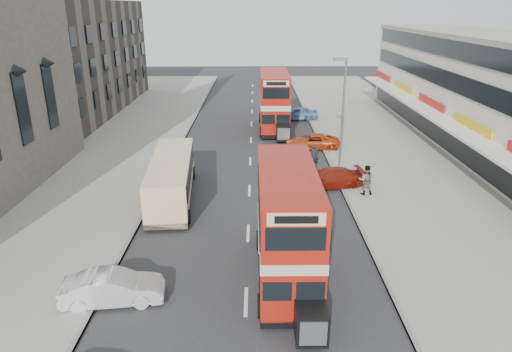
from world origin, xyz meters
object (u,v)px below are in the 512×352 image
(car_left_front, at_px, (113,288))
(cyclist, at_px, (314,163))
(car_right_a, at_px, (329,178))
(car_right_b, at_px, (312,141))
(pedestrian_near, at_px, (366,180))
(bus_second, at_px, (274,101))
(bus_main, at_px, (287,225))
(coach, at_px, (172,178))
(car_right_c, at_px, (297,113))
(street_lamp, at_px, (342,106))

(car_left_front, distance_m, cyclist, 18.67)
(car_left_front, bearing_deg, car_right_a, -47.85)
(car_right_b, xyz_separation_m, pedestrian_near, (2.11, -10.37, 0.51))
(cyclist, bearing_deg, bus_second, 96.31)
(car_right_a, xyz_separation_m, car_right_b, (-0.04, 8.83, -0.02))
(bus_main, xyz_separation_m, cyclist, (2.93, 13.85, -1.89))
(coach, height_order, car_right_b, coach)
(bus_second, height_order, car_right_c, bus_second)
(car_right_c, bearing_deg, bus_second, -35.20)
(car_right_b, bearing_deg, car_left_front, -22.15)
(coach, height_order, pedestrian_near, coach)
(bus_main, height_order, car_right_c, bus_main)
(car_right_c, height_order, pedestrian_near, pedestrian_near)
(car_left_front, bearing_deg, car_right_c, -25.45)
(car_right_b, bearing_deg, street_lamp, 17.52)
(car_left_front, distance_m, car_right_b, 23.91)
(street_lamp, xyz_separation_m, bus_main, (-4.77, -14.13, -2.23))
(coach, bearing_deg, car_right_a, 6.08)
(car_right_b, height_order, cyclist, cyclist)
(street_lamp, distance_m, coach, 12.97)
(street_lamp, relative_size, car_left_front, 2.00)
(bus_main, xyz_separation_m, bus_second, (0.47, 25.95, 0.25))
(street_lamp, relative_size, coach, 0.86)
(bus_second, height_order, cyclist, bus_second)
(car_right_b, distance_m, cyclist, 5.72)
(bus_second, xyz_separation_m, car_right_c, (2.64, 3.87, -2.08))
(coach, height_order, car_right_c, coach)
(bus_main, relative_size, car_right_c, 2.07)
(pedestrian_near, bearing_deg, bus_second, -74.11)
(street_lamp, height_order, car_right_b, street_lamp)
(bus_second, xyz_separation_m, car_right_a, (3.06, -15.24, -2.15))
(pedestrian_near, relative_size, cyclist, 0.98)
(car_left_front, distance_m, car_right_a, 16.50)
(bus_main, distance_m, car_right_a, 11.43)
(car_right_c, bearing_deg, car_right_b, 1.24)
(bus_main, distance_m, car_left_front, 7.63)
(street_lamp, xyz_separation_m, pedestrian_near, (0.84, -4.97, -3.65))
(bus_main, distance_m, cyclist, 14.28)
(bus_second, bearing_deg, cyclist, 101.59)
(bus_main, height_order, car_left_front, bus_main)
(car_right_c, bearing_deg, cyclist, -1.57)
(bus_second, relative_size, coach, 1.02)
(coach, xyz_separation_m, car_right_c, (9.65, 21.10, -0.73))
(car_left_front, bearing_deg, bus_second, -22.83)
(street_lamp, relative_size, car_right_c, 1.91)
(coach, relative_size, pedestrian_near, 4.83)
(car_left_front, xyz_separation_m, car_right_a, (10.68, 12.58, -0.02))
(car_right_c, distance_m, cyclist, 15.97)
(street_lamp, bearing_deg, car_right_b, 103.22)
(car_right_b, relative_size, pedestrian_near, 2.29)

